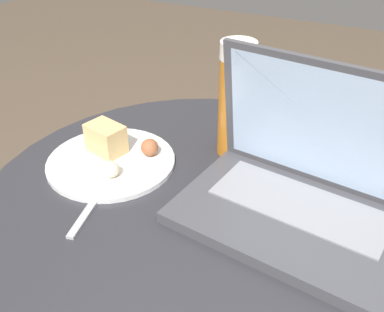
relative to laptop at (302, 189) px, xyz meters
name	(u,v)px	position (x,y,z in m)	size (l,w,h in m)	color
table	(203,257)	(-0.15, -0.03, -0.18)	(0.73, 0.73, 0.57)	#9E9EA3
napkin	(112,155)	(-0.35, 0.01, -0.05)	(0.16, 0.13, 0.00)	white
laptop	(302,189)	(0.00, 0.00, 0.00)	(0.36, 0.26, 0.23)	#47474C
beer_glass	(236,100)	(-0.16, 0.12, 0.06)	(0.06, 0.06, 0.21)	#C6701E
snack_plate	(112,156)	(-0.34, -0.01, -0.03)	(0.23, 0.23, 0.06)	white
fork	(102,190)	(-0.30, -0.09, -0.05)	(0.06, 0.20, 0.00)	#B2B2B7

